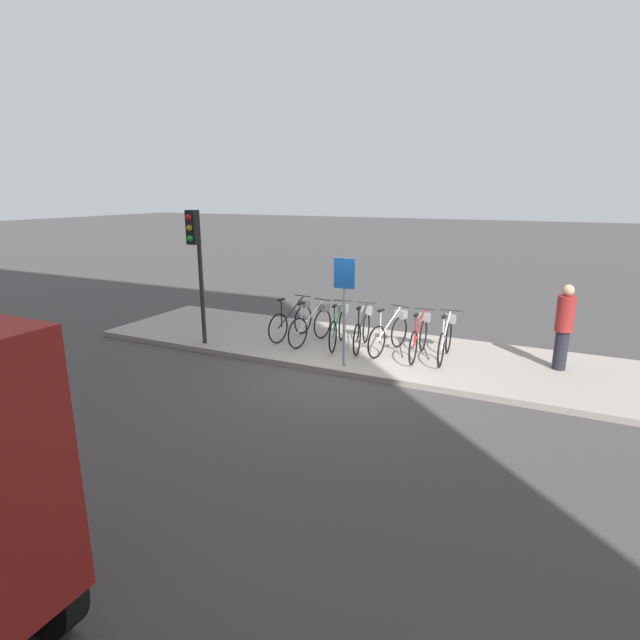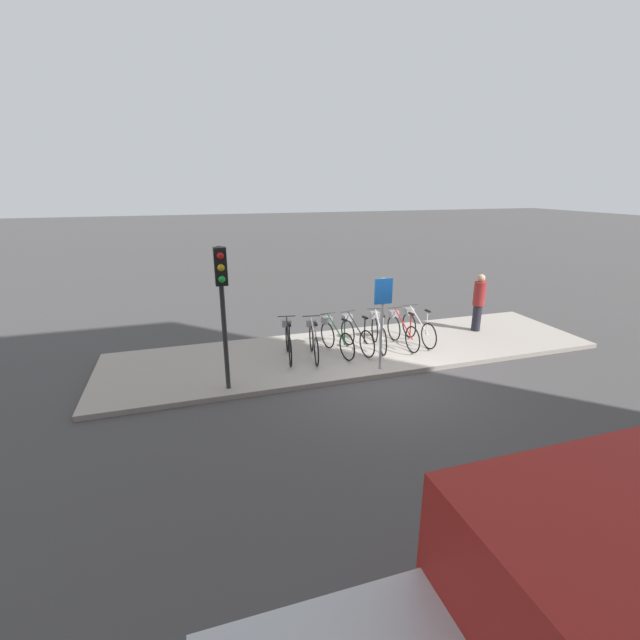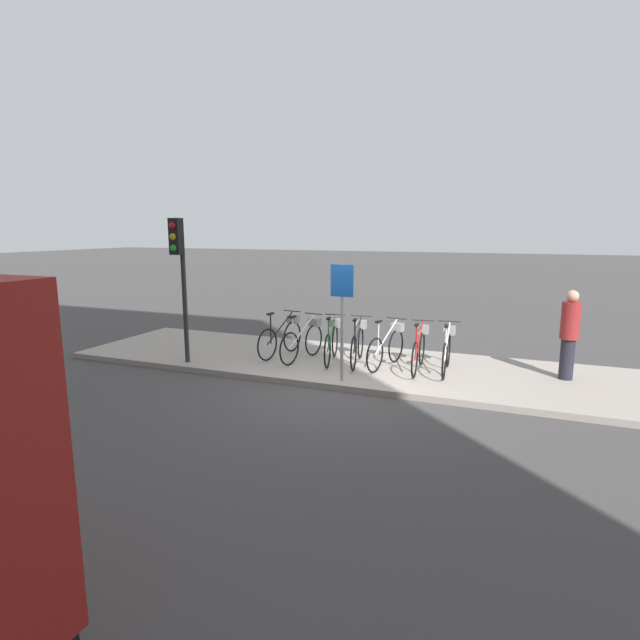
# 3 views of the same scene
# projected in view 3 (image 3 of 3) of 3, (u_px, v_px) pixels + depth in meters

# --- Properties ---
(ground_plane) EXTENTS (120.00, 120.00, 0.00)m
(ground_plane) POSITION_uv_depth(u_px,v_px,m) (334.00, 391.00, 9.34)
(ground_plane) COLOR #423F3F
(sidewalk) EXTENTS (13.11, 3.34, 0.12)m
(sidewalk) POSITION_uv_depth(u_px,v_px,m) (361.00, 366.00, 10.86)
(sidewalk) COLOR #9E9389
(sidewalk) RESTS_ON ground_plane
(parked_bicycle_0) EXTENTS (0.46, 1.70, 1.05)m
(parked_bicycle_0) POSITION_uv_depth(u_px,v_px,m) (282.00, 336.00, 11.47)
(parked_bicycle_0) COLOR black
(parked_bicycle_0) RESTS_ON sidewalk
(parked_bicycle_1) EXTENTS (0.46, 1.70, 1.05)m
(parked_bicycle_1) POSITION_uv_depth(u_px,v_px,m) (304.00, 339.00, 11.09)
(parked_bicycle_1) COLOR black
(parked_bicycle_1) RESTS_ON sidewalk
(parked_bicycle_2) EXTENTS (0.51, 1.69, 1.05)m
(parked_bicycle_2) POSITION_uv_depth(u_px,v_px,m) (332.00, 341.00, 10.94)
(parked_bicycle_2) COLOR black
(parked_bicycle_2) RESTS_ON sidewalk
(parked_bicycle_3) EXTENTS (0.46, 1.70, 1.05)m
(parked_bicycle_3) POSITION_uv_depth(u_px,v_px,m) (358.00, 343.00, 10.76)
(parked_bicycle_3) COLOR black
(parked_bicycle_3) RESTS_ON sidewalk
(parked_bicycle_4) EXTENTS (0.52, 1.69, 1.05)m
(parked_bicycle_4) POSITION_uv_depth(u_px,v_px,m) (388.00, 345.00, 10.52)
(parked_bicycle_4) COLOR black
(parked_bicycle_4) RESTS_ON sidewalk
(parked_bicycle_5) EXTENTS (0.46, 1.71, 1.05)m
(parked_bicycle_5) POSITION_uv_depth(u_px,v_px,m) (419.00, 348.00, 10.22)
(parked_bicycle_5) COLOR black
(parked_bicycle_5) RESTS_ON sidewalk
(parked_bicycle_6) EXTENTS (0.46, 1.71, 1.05)m
(parked_bicycle_6) POSITION_uv_depth(u_px,v_px,m) (447.00, 350.00, 10.12)
(parked_bicycle_6) COLOR black
(parked_bicycle_6) RESTS_ON sidewalk
(pedestrian) EXTENTS (0.34, 0.34, 1.74)m
(pedestrian) POSITION_uv_depth(u_px,v_px,m) (569.00, 333.00, 9.52)
(pedestrian) COLOR #23232D
(pedestrian) RESTS_ON sidewalk
(traffic_light) EXTENTS (0.24, 0.40, 3.09)m
(traffic_light) POSITION_uv_depth(u_px,v_px,m) (179.00, 260.00, 10.44)
(traffic_light) COLOR #2D2D2D
(traffic_light) RESTS_ON sidewalk
(sign_post) EXTENTS (0.44, 0.07, 2.23)m
(sign_post) POSITION_uv_depth(u_px,v_px,m) (342.00, 302.00, 9.30)
(sign_post) COLOR #99999E
(sign_post) RESTS_ON sidewalk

